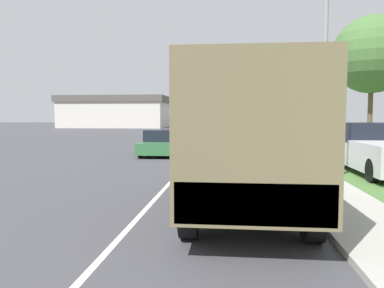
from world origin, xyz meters
The scene contains 13 objects.
ground_plane centered at (0.00, 40.00, 0.00)m, with size 180.00×180.00×0.00m, color #424247.
lane_centre_stripe centered at (0.00, 40.00, 0.00)m, with size 0.12×120.00×0.00m.
sidewalk_right centered at (4.50, 40.00, 0.06)m, with size 1.80×120.00×0.12m.
grass_strip_right centered at (8.90, 40.00, 0.01)m, with size 7.00×120.00×0.02m.
military_truck centered at (2.23, 11.92, 1.68)m, with size 2.36×6.59×3.08m.
car_nearest_ahead centered at (-1.83, 23.71, 0.63)m, with size 1.88×4.32×1.38m.
car_second_ahead centered at (1.75, 36.37, 0.75)m, with size 1.95×4.34×1.68m.
car_third_ahead centered at (-2.19, 49.85, 0.67)m, with size 1.72×4.71×1.48m.
car_fourth_ahead centered at (2.05, 64.76, 0.69)m, with size 1.84×4.22×1.53m.
pickup_truck centered at (7.27, 17.95, 0.87)m, with size 2.04×5.41×1.83m.
lamp_post centered at (4.52, 15.57, 3.95)m, with size 1.69×0.24×6.35m.
tree_mid_right centered at (8.94, 23.50, 5.19)m, with size 3.88×3.88×7.12m.
building_distant centered at (-19.77, 74.38, 2.97)m, with size 19.86×14.17×5.86m.
Camera 1 is at (1.90, 3.67, 2.10)m, focal length 35.00 mm.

